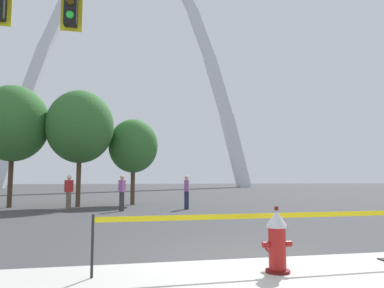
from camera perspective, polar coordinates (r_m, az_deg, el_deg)
ground_plane at (r=6.69m, az=8.78°, el=-17.51°), size 240.00×240.00×0.00m
fire_hydrant at (r=5.88m, az=13.01°, el=-14.47°), size 0.46×0.48×0.99m
caution_tape_barrier at (r=6.08m, az=10.43°, el=-12.78°), size 5.16×0.17×0.90m
monument_arch at (r=68.41m, az=-9.51°, el=10.84°), size 44.68×2.14×47.43m
tree_far_left at (r=20.96m, az=-26.00°, el=2.88°), size 3.56×3.56×6.23m
tree_left_mid at (r=20.14m, az=-16.96°, el=2.56°), size 3.47×3.47×6.07m
tree_center_left at (r=21.06m, az=-9.09°, el=-0.31°), size 2.75×2.75×4.82m
pedestrian_walking_left at (r=17.64m, az=-18.57°, el=-7.14°), size 0.39×0.35×1.59m
pedestrian_standing_center at (r=16.82m, az=-10.81°, el=-7.42°), size 0.33×0.39×1.59m
pedestrian_walking_right at (r=17.59m, az=-0.85°, el=-7.44°), size 0.29×0.38×1.59m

